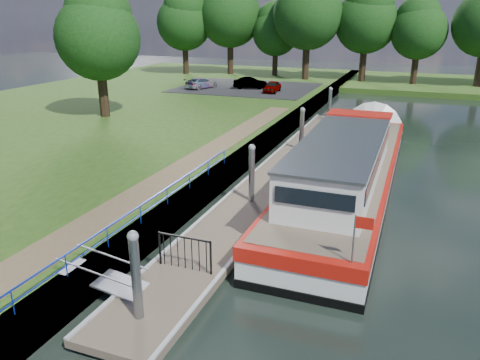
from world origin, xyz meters
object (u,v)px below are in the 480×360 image
at_px(car_b, 250,83).
at_px(car_c, 201,83).
at_px(barge, 350,167).
at_px(pontoon, 280,174).
at_px(car_a, 272,87).

relative_size(car_b, car_c, 0.92).
relative_size(barge, car_b, 5.97).
relative_size(pontoon, barge, 1.42).
xyz_separation_m(car_a, car_c, (-7.76, -0.13, 0.01)).
height_order(barge, car_a, barge).
height_order(car_b, car_c, car_b).
bearing_deg(barge, pontoon, 175.81).
relative_size(pontoon, car_a, 9.37).
bearing_deg(barge, car_a, 115.72).
bearing_deg(car_a, pontoon, -73.93).
relative_size(barge, car_a, 6.60).
bearing_deg(car_c, car_b, -141.97).
distance_m(barge, car_b, 28.20).
distance_m(barge, car_a, 25.52).
bearing_deg(car_b, pontoon, -173.01).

